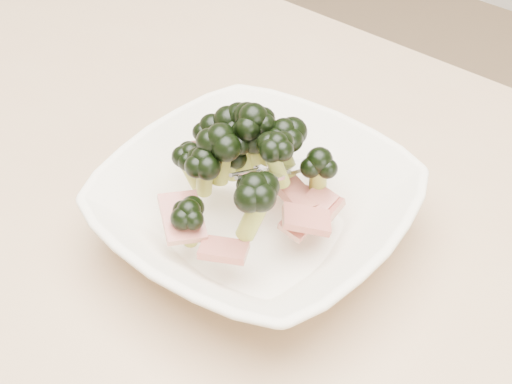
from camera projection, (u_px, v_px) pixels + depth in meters
dining_table at (219, 334)px, 0.66m from camera, size 1.20×0.80×0.75m
broccoli_dish at (255, 199)px, 0.59m from camera, size 0.26×0.26×0.12m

